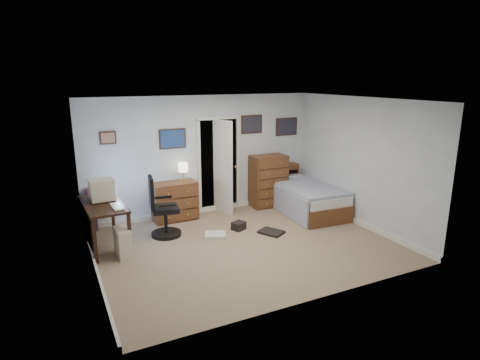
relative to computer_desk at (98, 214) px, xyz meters
name	(u,v)px	position (x,y,z in m)	size (l,w,h in m)	color
floor	(245,245)	(2.29, -1.02, -0.61)	(5.00, 4.00, 0.02)	tan
computer_desk	(98,214)	(0.00, 0.00, 0.00)	(0.70, 1.39, 0.78)	black
crt_monitor	(102,190)	(0.12, 0.16, 0.37)	(0.43, 0.40, 0.38)	beige
keyboard	(117,207)	(0.27, -0.34, 0.19)	(0.16, 0.42, 0.03)	beige
pc_tower	(123,242)	(0.30, -0.54, -0.37)	(0.24, 0.45, 0.47)	beige
office_chair	(162,213)	(1.11, 0.01, -0.16)	(0.63, 0.63, 1.14)	black
media_stack	(91,210)	(-0.03, 0.87, -0.19)	(0.17, 0.17, 0.83)	maroon
low_dresser	(175,201)	(1.57, 0.75, -0.21)	(0.89, 0.44, 0.79)	brown
table_lamp	(183,168)	(1.77, 0.75, 0.47)	(0.21, 0.21, 0.39)	gold
doorway	(213,163)	(2.64, 1.25, 0.40)	(0.96, 1.12, 2.05)	black
tall_dresser	(268,181)	(3.75, 0.73, -0.02)	(0.79, 0.47, 1.17)	brown
headboard_bookcase	(279,183)	(4.10, 0.84, -0.13)	(1.01, 0.30, 0.90)	brown
bed	(305,197)	(4.28, 0.03, -0.29)	(1.19, 2.08, 0.66)	brown
wall_posters	(228,130)	(2.86, 0.96, 1.14)	(4.38, 0.04, 0.60)	#331E11
floor_clutter	(241,231)	(2.47, -0.49, -0.56)	(1.50, 0.85, 0.15)	black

